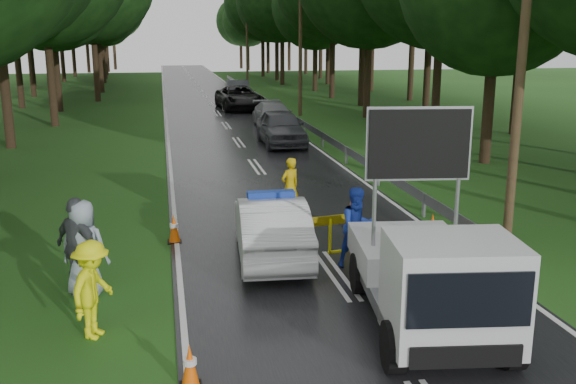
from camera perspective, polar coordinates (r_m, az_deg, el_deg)
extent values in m
plane|color=#1D4614|center=(14.13, 4.27, -7.41)|extent=(160.00, 160.00, 0.00)
cube|color=black|center=(43.14, -6.30, 6.95)|extent=(7.00, 140.00, 0.02)
cylinder|color=gray|center=(15.37, 17.77, -4.90)|extent=(0.12, 0.12, 0.70)
cube|color=gray|center=(43.54, -1.42, 7.80)|extent=(0.05, 60.00, 0.30)
cylinder|color=#44361F|center=(17.10, 20.21, 12.63)|extent=(0.24, 0.24, 10.00)
cylinder|color=#44361F|center=(41.62, 1.11, 13.67)|extent=(0.24, 0.24, 10.00)
cylinder|color=#44361F|center=(67.27, -3.68, 13.70)|extent=(0.24, 0.24, 10.00)
imported|color=silver|center=(14.97, -1.52, -3.20)|extent=(1.85, 4.51, 1.45)
cube|color=#1938A5|center=(14.76, -1.53, -0.23)|extent=(1.11, 0.38, 0.15)
cube|color=gray|center=(12.22, 11.66, -8.43)|extent=(2.50, 4.36, 0.25)
cube|color=silver|center=(12.97, 10.64, -5.19)|extent=(2.37, 2.62, 0.54)
cube|color=silver|center=(10.39, 14.36, -8.54)|extent=(2.16, 1.82, 1.67)
cube|color=black|center=(9.61, 15.88, -9.25)|extent=(1.81, 0.28, 0.84)
cube|color=black|center=(12.06, 11.55, 4.21)|extent=(1.87, 0.37, 1.28)
cylinder|color=black|center=(10.32, 9.32, -13.43)|extent=(0.38, 0.86, 0.83)
cylinder|color=black|center=(10.87, 19.24, -12.60)|extent=(0.38, 0.86, 0.83)
cylinder|color=black|center=(13.14, 6.34, -7.19)|extent=(0.38, 0.86, 0.83)
cylinder|color=black|center=(13.58, 14.21, -6.85)|extent=(0.38, 0.86, 0.83)
cube|color=yellow|center=(14.71, -2.64, -4.68)|extent=(0.06, 0.06, 0.89)
cube|color=yellow|center=(14.84, -1.00, -4.50)|extent=(0.06, 0.06, 0.89)
cube|color=yellow|center=(15.30, 3.75, -3.96)|extent=(0.06, 0.06, 0.89)
cube|color=yellow|center=(15.48, 5.26, -3.78)|extent=(0.06, 0.06, 0.89)
cube|color=#F2CC00|center=(14.94, 1.42, -2.77)|extent=(2.29, 0.40, 0.22)
imported|color=gold|center=(18.54, 0.18, 0.51)|extent=(0.73, 0.64, 1.68)
imported|color=#173098|center=(14.46, 6.21, -3.13)|extent=(0.99, 0.83, 1.83)
imported|color=#F3F90D|center=(11.58, -16.98, -8.29)|extent=(1.04, 1.29, 1.74)
imported|color=#44484C|center=(13.40, -18.15, -4.69)|extent=(1.19, 1.19, 2.03)
imported|color=#8A9AA6|center=(13.41, -17.69, -4.79)|extent=(1.10, 0.87, 1.96)
imported|color=#45464D|center=(30.57, -0.63, 5.76)|extent=(1.98, 4.86, 1.65)
imported|color=gray|center=(36.56, -1.31, 6.87)|extent=(2.00, 4.79, 1.38)
imported|color=black|center=(45.38, -4.36, 8.36)|extent=(3.12, 6.07, 1.64)
imported|color=#3C3E43|center=(51.39, -4.49, 8.97)|extent=(1.80, 4.91, 1.61)
cone|color=#FF5B08|center=(9.91, -8.71, -14.97)|extent=(0.27, 0.27, 0.68)
cube|color=black|center=(14.26, 6.22, -7.18)|extent=(0.36, 0.36, 0.03)
cone|color=#FF5B08|center=(14.13, 6.26, -5.78)|extent=(0.29, 0.29, 0.73)
cube|color=black|center=(17.48, 5.56, -3.18)|extent=(0.39, 0.39, 0.03)
cone|color=#FF5B08|center=(17.37, 5.59, -1.89)|extent=(0.32, 0.32, 0.80)
cube|color=black|center=(16.50, -10.04, -4.38)|extent=(0.35, 0.35, 0.03)
cone|color=#FF5B08|center=(16.39, -10.10, -3.15)|extent=(0.29, 0.29, 0.73)
cube|color=black|center=(16.43, 12.62, -4.57)|extent=(0.39, 0.39, 0.03)
cone|color=#FF5B08|center=(16.31, 12.69, -3.21)|extent=(0.32, 0.32, 0.80)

